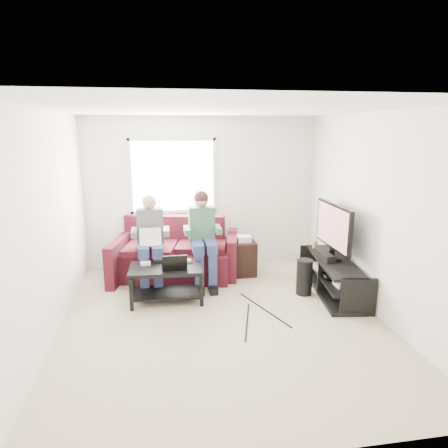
# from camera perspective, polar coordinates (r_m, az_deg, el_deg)

# --- Properties ---
(floor) EXTENTS (4.50, 4.50, 0.00)m
(floor) POSITION_cam_1_polar(r_m,az_deg,el_deg) (5.26, -0.20, -13.51)
(floor) COLOR tan
(floor) RESTS_ON ground
(ceiling) EXTENTS (4.50, 4.50, 0.00)m
(ceiling) POSITION_cam_1_polar(r_m,az_deg,el_deg) (4.69, -0.22, 16.10)
(ceiling) COLOR white
(ceiling) RESTS_ON wall_back
(wall_back) EXTENTS (4.50, 0.00, 4.50)m
(wall_back) POSITION_cam_1_polar(r_m,az_deg,el_deg) (7.00, -3.12, 4.51)
(wall_back) COLOR silver
(wall_back) RESTS_ON floor
(wall_front) EXTENTS (4.50, 0.00, 4.50)m
(wall_front) POSITION_cam_1_polar(r_m,az_deg,el_deg) (2.71, 7.43, -10.13)
(wall_front) COLOR silver
(wall_front) RESTS_ON floor
(wall_left) EXTENTS (0.00, 4.50, 4.50)m
(wall_left) POSITION_cam_1_polar(r_m,az_deg,el_deg) (4.92, -23.89, -0.44)
(wall_left) COLOR silver
(wall_left) RESTS_ON floor
(wall_right) EXTENTS (0.00, 4.50, 4.50)m
(wall_right) POSITION_cam_1_polar(r_m,az_deg,el_deg) (5.49, 20.90, 1.16)
(wall_right) COLOR silver
(wall_right) RESTS_ON floor
(window) EXTENTS (1.48, 0.04, 1.28)m
(window) POSITION_cam_1_polar(r_m,az_deg,el_deg) (6.91, -7.29, 6.81)
(window) COLOR white
(window) RESTS_ON wall_back
(sofa) EXTENTS (2.21, 1.30, 0.95)m
(sofa) POSITION_cam_1_polar(r_m,az_deg,el_deg) (6.66, -6.79, -4.50)
(sofa) COLOR #491220
(sofa) RESTS_ON floor
(person_left) EXTENTS (0.40, 0.71, 1.40)m
(person_left) POSITION_cam_1_polar(r_m,az_deg,el_deg) (6.17, -10.45, -1.88)
(person_left) COLOR navy
(person_left) RESTS_ON sofa
(person_right) EXTENTS (0.40, 0.71, 1.44)m
(person_right) POSITION_cam_1_polar(r_m,az_deg,el_deg) (6.20, -3.07, -1.00)
(person_right) COLOR navy
(person_right) RESTS_ON sofa
(laptop_silver) EXTENTS (0.39, 0.35, 0.24)m
(laptop_silver) POSITION_cam_1_polar(r_m,az_deg,el_deg) (6.02, -10.47, -2.34)
(laptop_silver) COLOR silver
(laptop_silver) RESTS_ON person_left
(coffee_table) EXTENTS (1.03, 0.66, 0.50)m
(coffee_table) POSITION_cam_1_polar(r_m,az_deg,el_deg) (5.72, -8.28, -7.28)
(coffee_table) COLOR black
(coffee_table) RESTS_ON floor
(laptop_black) EXTENTS (0.36, 0.27, 0.24)m
(laptop_black) POSITION_cam_1_polar(r_m,az_deg,el_deg) (5.57, -7.11, -5.12)
(laptop_black) COLOR black
(laptop_black) RESTS_ON coffee_table
(controller_a) EXTENTS (0.14, 0.10, 0.04)m
(controller_a) POSITION_cam_1_polar(r_m,az_deg,el_deg) (5.79, -11.14, -5.58)
(controller_a) COLOR silver
(controller_a) RESTS_ON coffee_table
(controller_b) EXTENTS (0.15, 0.10, 0.04)m
(controller_b) POSITION_cam_1_polar(r_m,az_deg,el_deg) (5.84, -9.35, -5.33)
(controller_b) COLOR black
(controller_b) RESTS_ON coffee_table
(controller_c) EXTENTS (0.15, 0.11, 0.04)m
(controller_c) POSITION_cam_1_polar(r_m,az_deg,el_deg) (5.83, -5.40, -5.26)
(controller_c) COLOR gray
(controller_c) RESTS_ON coffee_table
(tv_stand) EXTENTS (0.68, 1.63, 0.52)m
(tv_stand) POSITION_cam_1_polar(r_m,az_deg,el_deg) (6.15, 15.34, -7.52)
(tv_stand) COLOR black
(tv_stand) RESTS_ON floor
(tv) EXTENTS (0.12, 1.10, 0.81)m
(tv) POSITION_cam_1_polar(r_m,az_deg,el_deg) (6.02, 15.37, -0.53)
(tv) COLOR black
(tv) RESTS_ON tv_stand
(soundbar) EXTENTS (0.12, 0.50, 0.10)m
(soundbar) POSITION_cam_1_polar(r_m,az_deg,el_deg) (6.08, 14.12, -4.33)
(soundbar) COLOR black
(soundbar) RESTS_ON tv_stand
(drink_cup) EXTENTS (0.08, 0.08, 0.12)m
(drink_cup) POSITION_cam_1_polar(r_m,az_deg,el_deg) (6.57, 12.88, -2.84)
(drink_cup) COLOR #A17545
(drink_cup) RESTS_ON tv_stand
(console_white) EXTENTS (0.30, 0.22, 0.06)m
(console_white) POSITION_cam_1_polar(r_m,az_deg,el_deg) (5.79, 17.03, -8.20)
(console_white) COLOR silver
(console_white) RESTS_ON tv_stand
(console_grey) EXTENTS (0.34, 0.26, 0.08)m
(console_grey) POSITION_cam_1_polar(r_m,az_deg,el_deg) (6.38, 14.28, -5.91)
(console_grey) COLOR gray
(console_grey) RESTS_ON tv_stand
(console_black) EXTENTS (0.38, 0.30, 0.07)m
(console_black) POSITION_cam_1_polar(r_m,az_deg,el_deg) (6.08, 15.58, -7.00)
(console_black) COLOR black
(console_black) RESTS_ON tv_stand
(subwoofer) EXTENTS (0.23, 0.23, 0.53)m
(subwoofer) POSITION_cam_1_polar(r_m,az_deg,el_deg) (6.02, 11.40, -7.44)
(subwoofer) COLOR black
(subwoofer) RESTS_ON floor
(keyboard_floor) EXTENTS (0.23, 0.43, 0.02)m
(keyboard_floor) POSITION_cam_1_polar(r_m,az_deg,el_deg) (5.76, 15.36, -11.38)
(keyboard_floor) COLOR black
(keyboard_floor) RESTS_ON floor
(end_table) EXTENTS (0.38, 0.38, 0.67)m
(end_table) POSITION_cam_1_polar(r_m,az_deg,el_deg) (6.67, 2.81, -4.78)
(end_table) COLOR black
(end_table) RESTS_ON floor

